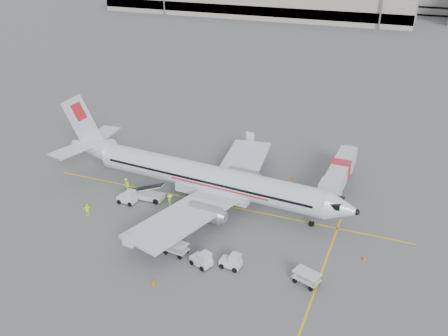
% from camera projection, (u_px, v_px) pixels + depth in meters
% --- Properties ---
extents(ground, '(360.00, 360.00, 0.00)m').
position_uv_depth(ground, '(218.00, 204.00, 58.40)').
color(ground, '#56595B').
extents(stripe_lead, '(44.00, 0.20, 0.01)m').
position_uv_depth(stripe_lead, '(218.00, 204.00, 58.40)').
color(stripe_lead, yellow).
rests_on(stripe_lead, ground).
extents(stripe_cross, '(0.20, 20.00, 0.01)m').
position_uv_depth(stripe_cross, '(322.00, 272.00, 47.03)').
color(stripe_cross, yellow).
rests_on(stripe_cross, ground).
extents(terminal_west, '(110.00, 22.00, 9.00)m').
position_uv_depth(terminal_west, '(254.00, 2.00, 178.14)').
color(terminal_west, gray).
rests_on(terminal_west, ground).
extents(aircraft, '(39.48, 32.07, 10.29)m').
position_uv_depth(aircraft, '(208.00, 161.00, 56.90)').
color(aircraft, silver).
rests_on(aircraft, ground).
extents(jet_bridge, '(3.06, 14.47, 3.78)m').
position_uv_depth(jet_bridge, '(340.00, 176.00, 60.73)').
color(jet_bridge, silver).
rests_on(jet_bridge, ground).
extents(belt_loader, '(5.31, 2.16, 2.83)m').
position_uv_depth(belt_loader, '(147.00, 189.00, 58.85)').
color(belt_loader, silver).
rests_on(belt_loader, ground).
extents(tug_fore, '(2.07, 1.28, 1.54)m').
position_uv_depth(tug_fore, '(231.00, 260.00, 47.33)').
color(tug_fore, silver).
rests_on(tug_fore, ground).
extents(tug_mid, '(2.37, 1.87, 1.61)m').
position_uv_depth(tug_mid, '(201.00, 258.00, 47.58)').
color(tug_mid, silver).
rests_on(tug_mid, ground).
extents(tug_aft, '(2.17, 1.26, 1.66)m').
position_uv_depth(tug_aft, '(127.00, 197.00, 58.31)').
color(tug_aft, silver).
rests_on(tug_aft, ground).
extents(cart_loaded_a, '(2.30, 1.59, 1.10)m').
position_uv_depth(cart_loaded_a, '(202.00, 215.00, 55.16)').
color(cart_loaded_a, silver).
rests_on(cart_loaded_a, ground).
extents(cart_loaded_b, '(2.58, 1.76, 1.25)m').
position_uv_depth(cart_loaded_b, '(147.00, 238.00, 50.91)').
color(cart_loaded_b, silver).
rests_on(cart_loaded_b, ground).
extents(cart_empty_a, '(2.57, 1.73, 1.25)m').
position_uv_depth(cart_empty_a, '(176.00, 248.00, 49.35)').
color(cart_empty_a, silver).
rests_on(cart_empty_a, ground).
extents(cart_empty_b, '(2.75, 2.15, 1.26)m').
position_uv_depth(cart_empty_b, '(307.00, 278.00, 45.21)').
color(cart_empty_b, silver).
rests_on(cart_empty_b, ground).
extents(cone_nose, '(0.36, 0.36, 0.59)m').
position_uv_depth(cone_nose, '(365.00, 258.00, 48.48)').
color(cone_nose, '#E36403').
rests_on(cone_nose, ground).
extents(cone_port, '(0.33, 0.33, 0.53)m').
position_uv_depth(cone_port, '(293.00, 178.00, 63.82)').
color(cone_port, '#E36403').
rests_on(cone_port, ground).
extents(cone_stbd, '(0.33, 0.33, 0.54)m').
position_uv_depth(cone_stbd, '(153.00, 282.00, 45.25)').
color(cone_stbd, '#E36403').
rests_on(cone_stbd, ground).
extents(crew_a, '(0.73, 0.61, 1.71)m').
position_uv_depth(crew_a, '(170.00, 226.00, 52.58)').
color(crew_a, '#B5FC10').
rests_on(crew_a, ground).
extents(crew_b, '(1.06, 1.15, 1.89)m').
position_uv_depth(crew_b, '(126.00, 185.00, 60.58)').
color(crew_b, '#B5FC10').
rests_on(crew_b, ground).
extents(crew_c, '(1.02, 1.24, 1.67)m').
position_uv_depth(crew_c, '(170.00, 201.00, 57.42)').
color(crew_c, '#B5FC10').
rests_on(crew_c, ground).
extents(crew_d, '(1.00, 0.84, 1.61)m').
position_uv_depth(crew_d, '(88.00, 210.00, 55.62)').
color(crew_d, '#B5FC10').
rests_on(crew_d, ground).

